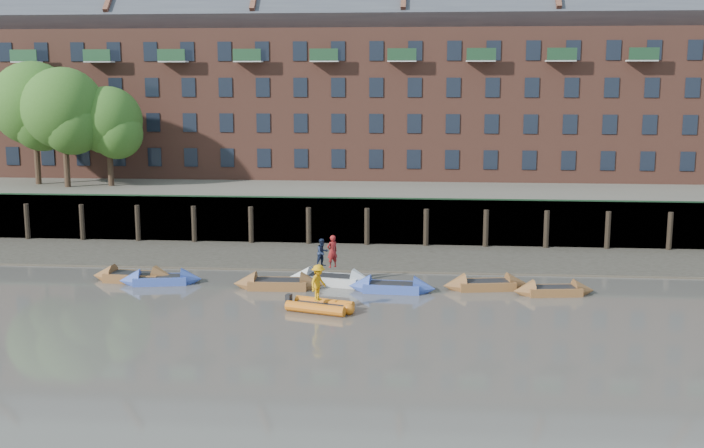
# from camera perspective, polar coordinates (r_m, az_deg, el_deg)

# --- Properties ---
(ground) EXTENTS (220.00, 220.00, 0.00)m
(ground) POSITION_cam_1_polar(r_m,az_deg,el_deg) (34.96, 1.90, -8.60)
(ground) COLOR #56524B
(ground) RESTS_ON ground
(foreshore) EXTENTS (110.00, 8.00, 0.50)m
(foreshore) POSITION_cam_1_polar(r_m,az_deg,el_deg) (52.33, 2.95, -2.37)
(foreshore) COLOR #3D382F
(foreshore) RESTS_ON ground
(mud_band) EXTENTS (110.00, 1.60, 0.10)m
(mud_band) POSITION_cam_1_polar(r_m,az_deg,el_deg) (49.01, 2.81, -3.21)
(mud_band) COLOR #4C4336
(mud_band) RESTS_ON ground
(river_wall) EXTENTS (110.00, 1.23, 3.30)m
(river_wall) POSITION_cam_1_polar(r_m,az_deg,el_deg) (56.32, 3.12, 0.16)
(river_wall) COLOR #2D2A26
(river_wall) RESTS_ON ground
(bank_terrace) EXTENTS (110.00, 28.00, 3.20)m
(bank_terrace) POSITION_cam_1_polar(r_m,az_deg,el_deg) (69.78, 3.48, 2.04)
(bank_terrace) COLOR #5E594D
(bank_terrace) RESTS_ON ground
(apartment_terrace) EXTENTS (80.60, 15.56, 20.98)m
(apartment_terrace) POSITION_cam_1_polar(r_m,az_deg,el_deg) (70.15, 3.60, 11.27)
(apartment_terrace) COLOR brown
(apartment_terrace) RESTS_ON bank_terrace
(tree_cluster) EXTENTS (11.76, 7.74, 9.40)m
(tree_cluster) POSITION_cam_1_polar(r_m,az_deg,el_deg) (66.38, -19.55, 7.51)
(tree_cluster) COLOR #3A281C
(tree_cluster) RESTS_ON bank_terrace
(rowboat_0) EXTENTS (5.02, 1.83, 1.43)m
(rowboat_0) POSITION_cam_1_polar(r_m,az_deg,el_deg) (47.76, -14.85, -3.57)
(rowboat_0) COLOR brown
(rowboat_0) RESTS_ON ground
(rowboat_1) EXTENTS (4.66, 2.12, 1.30)m
(rowboat_1) POSITION_cam_1_polar(r_m,az_deg,el_deg) (46.85, -13.11, -3.78)
(rowboat_1) COLOR #3A53B2
(rowboat_1) RESTS_ON ground
(rowboat_2) EXTENTS (4.95, 1.59, 1.42)m
(rowboat_2) POSITION_cam_1_polar(r_m,az_deg,el_deg) (44.78, -5.12, -4.16)
(rowboat_2) COLOR brown
(rowboat_2) RESTS_ON ground
(rowboat_3) EXTENTS (5.14, 2.36, 1.44)m
(rowboat_3) POSITION_cam_1_polar(r_m,az_deg,el_deg) (45.53, -1.44, -3.89)
(rowboat_3) COLOR silver
(rowboat_3) RESTS_ON ground
(rowboat_4) EXTENTS (4.72, 1.65, 1.35)m
(rowboat_4) POSITION_cam_1_polar(r_m,az_deg,el_deg) (44.01, 2.78, -4.40)
(rowboat_4) COLOR #3A53B2
(rowboat_4) RESTS_ON ground
(rowboat_5) EXTENTS (4.84, 2.13, 1.36)m
(rowboat_5) POSITION_cam_1_polar(r_m,az_deg,el_deg) (45.04, 9.26, -4.18)
(rowboat_5) COLOR brown
(rowboat_5) RESTS_ON ground
(rowboat_6) EXTENTS (4.43, 1.82, 1.25)m
(rowboat_6) POSITION_cam_1_polar(r_m,az_deg,el_deg) (44.61, 13.80, -4.51)
(rowboat_6) COLOR brown
(rowboat_6) RESTS_ON ground
(rib_tender) EXTENTS (3.44, 2.43, 0.58)m
(rib_tender) POSITION_cam_1_polar(r_m,az_deg,el_deg) (40.32, -2.06, -5.71)
(rib_tender) COLOR orange
(rib_tender) RESTS_ON ground
(person_rower_a) EXTENTS (0.78, 0.75, 1.79)m
(person_rower_a) POSITION_cam_1_polar(r_m,az_deg,el_deg) (45.15, -1.38, -1.90)
(person_rower_a) COLOR maroon
(person_rower_a) RESTS_ON rowboat_3
(person_rower_b) EXTENTS (0.96, 0.95, 1.56)m
(person_rower_b) POSITION_cam_1_polar(r_m,az_deg,el_deg) (45.44, -2.07, -1.98)
(person_rower_b) COLOR #19233F
(person_rower_b) RESTS_ON rowboat_3
(person_rib_crew) EXTENTS (1.08, 1.33, 1.79)m
(person_rib_crew) POSITION_cam_1_polar(r_m,az_deg,el_deg) (40.01, -2.35, -4.08)
(person_rib_crew) COLOR orange
(person_rib_crew) RESTS_ON rib_tender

